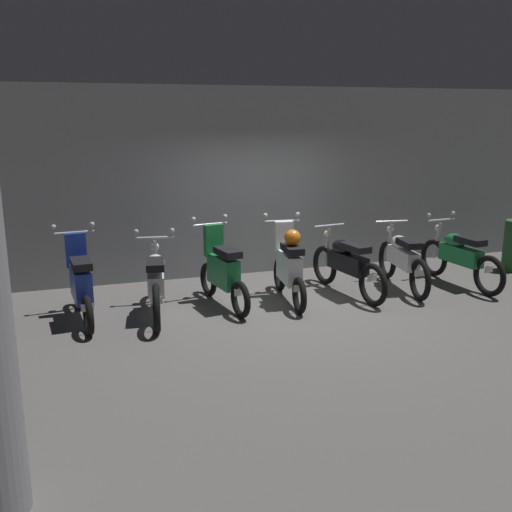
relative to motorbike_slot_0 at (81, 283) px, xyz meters
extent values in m
plane|color=#565451|center=(3.01, -0.38, -0.53)|extent=(80.00, 80.00, 0.00)
cube|color=gray|center=(3.01, 1.81, 1.09)|extent=(16.00, 0.30, 3.25)
torus|color=black|center=(-0.05, 0.53, -0.26)|extent=(0.14, 0.54, 0.53)
torus|color=black|center=(0.06, -0.61, -0.26)|extent=(0.14, 0.54, 0.53)
cube|color=#1E389E|center=(0.00, -0.04, 0.01)|extent=(0.29, 0.75, 0.44)
cube|color=#1E389E|center=(-0.03, 0.30, 0.41)|extent=(0.29, 0.15, 0.48)
cube|color=black|center=(0.02, -0.20, 0.33)|extent=(0.29, 0.54, 0.10)
cylinder|color=#B7BABF|center=(-0.04, 0.44, 0.63)|extent=(0.56, 0.09, 0.04)
sphere|color=#B7BABF|center=(-0.30, 0.41, 0.73)|extent=(0.07, 0.07, 0.07)
sphere|color=#B7BABF|center=(0.22, 0.46, 0.73)|extent=(0.07, 0.07, 0.07)
cylinder|color=#B7BABF|center=(-0.05, 0.49, 0.16)|extent=(0.07, 0.15, 0.85)
sphere|color=silver|center=(-0.05, 0.49, 0.48)|extent=(0.12, 0.12, 0.12)
cube|color=white|center=(0.06, -0.59, -0.16)|extent=(0.16, 0.03, 0.10)
torus|color=black|center=(1.10, 0.52, -0.20)|extent=(0.18, 0.66, 0.65)
torus|color=black|center=(0.92, -0.77, -0.20)|extent=(0.18, 0.66, 0.65)
cube|color=silver|center=(1.01, -0.12, -0.01)|extent=(0.34, 0.85, 0.28)
ellipsoid|color=silver|center=(1.03, 0.03, 0.21)|extent=(0.32, 0.47, 0.22)
cube|color=black|center=(0.98, -0.30, 0.27)|extent=(0.31, 0.55, 0.10)
cylinder|color=#B7BABF|center=(1.08, 0.42, 0.49)|extent=(0.56, 0.12, 0.04)
sphere|color=#B7BABF|center=(0.83, 0.46, 0.59)|extent=(0.07, 0.07, 0.07)
sphere|color=#B7BABF|center=(1.34, 0.38, 0.59)|extent=(0.07, 0.07, 0.07)
cylinder|color=#B7BABF|center=(1.09, 0.47, 0.12)|extent=(0.08, 0.17, 0.65)
sphere|color=silver|center=(1.09, 0.47, 0.34)|extent=(0.12, 0.12, 0.12)
cube|color=white|center=(0.92, -0.74, -0.10)|extent=(0.16, 0.03, 0.10)
torus|color=black|center=(1.91, 0.57, -0.26)|extent=(0.18, 0.54, 0.53)
torus|color=black|center=(2.11, -0.56, -0.26)|extent=(0.18, 0.54, 0.53)
cube|color=#197238|center=(2.01, 0.00, 0.01)|extent=(0.34, 0.76, 0.44)
cube|color=#197238|center=(1.95, 0.34, 0.41)|extent=(0.30, 0.17, 0.48)
cube|color=black|center=(2.04, -0.16, 0.33)|extent=(0.32, 0.55, 0.10)
cylinder|color=#B7BABF|center=(1.93, 0.48, 0.63)|extent=(0.56, 0.13, 0.04)
sphere|color=#B7BABF|center=(1.67, 0.43, 0.73)|extent=(0.07, 0.07, 0.07)
sphere|color=#B7BABF|center=(2.19, 0.52, 0.73)|extent=(0.07, 0.07, 0.07)
cylinder|color=#B7BABF|center=(1.92, 0.52, 0.16)|extent=(0.08, 0.15, 0.85)
sphere|color=silver|center=(1.92, 0.52, 0.48)|extent=(0.12, 0.12, 0.12)
cube|color=white|center=(2.10, -0.54, -0.16)|extent=(0.16, 0.04, 0.10)
torus|color=black|center=(3.07, 0.50, -0.26)|extent=(0.14, 0.54, 0.53)
torus|color=black|center=(2.96, -0.65, -0.26)|extent=(0.14, 0.54, 0.53)
cube|color=silver|center=(3.01, -0.08, 0.01)|extent=(0.29, 0.75, 0.44)
cube|color=silver|center=(3.05, 0.27, 0.41)|extent=(0.29, 0.15, 0.48)
cube|color=black|center=(3.00, -0.24, 0.33)|extent=(0.29, 0.54, 0.10)
cylinder|color=#B7BABF|center=(3.06, 0.40, 0.63)|extent=(0.56, 0.09, 0.04)
sphere|color=#B7BABF|center=(2.80, 0.43, 0.73)|extent=(0.07, 0.07, 0.07)
sphere|color=#B7BABF|center=(3.32, 0.38, 0.73)|extent=(0.07, 0.07, 0.07)
cylinder|color=#B7BABF|center=(3.07, 0.45, 0.16)|extent=(0.07, 0.15, 0.85)
sphere|color=silver|center=(3.07, 0.45, 0.48)|extent=(0.12, 0.12, 0.12)
cube|color=white|center=(2.96, -0.63, -0.16)|extent=(0.16, 0.03, 0.10)
sphere|color=orange|center=(3.00, -0.24, 0.50)|extent=(0.24, 0.24, 0.24)
torus|color=black|center=(3.92, 0.62, -0.20)|extent=(0.19, 0.66, 0.65)
torus|color=black|center=(4.12, -0.66, -0.20)|extent=(0.19, 0.66, 0.65)
cube|color=black|center=(4.02, -0.02, -0.01)|extent=(0.35, 0.86, 0.28)
ellipsoid|color=black|center=(3.99, 0.13, 0.21)|extent=(0.32, 0.47, 0.22)
cube|color=black|center=(4.05, -0.20, 0.27)|extent=(0.32, 0.55, 0.10)
cylinder|color=#B7BABF|center=(3.93, 0.52, 0.49)|extent=(0.56, 0.12, 0.04)
cylinder|color=#B7BABF|center=(3.93, 0.57, 0.12)|extent=(0.08, 0.17, 0.65)
sphere|color=silver|center=(3.93, 0.57, 0.34)|extent=(0.12, 0.12, 0.12)
cube|color=white|center=(4.11, -0.64, -0.10)|extent=(0.16, 0.04, 0.10)
torus|color=black|center=(5.11, 0.64, -0.20)|extent=(0.18, 0.66, 0.65)
torus|color=black|center=(4.93, -0.65, -0.20)|extent=(0.18, 0.66, 0.65)
cube|color=silver|center=(5.02, 0.00, -0.01)|extent=(0.34, 0.85, 0.28)
ellipsoid|color=silver|center=(5.04, 0.15, 0.21)|extent=(0.32, 0.47, 0.22)
cube|color=black|center=(5.00, -0.18, 0.27)|extent=(0.31, 0.55, 0.10)
cylinder|color=#B7BABF|center=(5.10, 0.54, 0.49)|extent=(0.56, 0.11, 0.04)
cylinder|color=#B7BABF|center=(5.11, 0.59, 0.12)|extent=(0.08, 0.17, 0.65)
sphere|color=silver|center=(5.11, 0.59, 0.34)|extent=(0.12, 0.12, 0.12)
cube|color=white|center=(4.93, -0.62, -0.10)|extent=(0.16, 0.03, 0.10)
torus|color=black|center=(5.96, 0.51, -0.20)|extent=(0.15, 0.66, 0.65)
torus|color=black|center=(6.09, -0.78, -0.20)|extent=(0.15, 0.66, 0.65)
cube|color=#197238|center=(6.02, -0.13, -0.01)|extent=(0.30, 0.85, 0.28)
ellipsoid|color=#197238|center=(6.01, 0.02, 0.21)|extent=(0.30, 0.46, 0.22)
cube|color=black|center=(6.04, -0.32, 0.27)|extent=(0.29, 0.54, 0.10)
cylinder|color=#B7BABF|center=(5.97, 0.41, 0.49)|extent=(0.56, 0.09, 0.04)
sphere|color=#B7BABF|center=(5.71, 0.38, 0.59)|extent=(0.07, 0.07, 0.07)
sphere|color=#B7BABF|center=(6.23, 0.43, 0.59)|extent=(0.07, 0.07, 0.07)
cylinder|color=#B7BABF|center=(5.97, 0.46, 0.12)|extent=(0.07, 0.16, 0.65)
sphere|color=silver|center=(5.97, 0.46, 0.34)|extent=(0.12, 0.12, 0.12)
cube|color=white|center=(6.08, -0.76, -0.10)|extent=(0.16, 0.03, 0.10)
camera|label=1|loc=(-0.03, -7.99, 2.24)|focal=40.80mm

